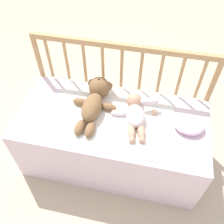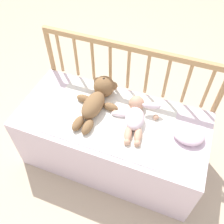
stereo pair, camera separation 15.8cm
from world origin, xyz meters
The scene contains 7 objects.
ground_plane centered at (0.00, 0.00, 0.00)m, with size 12.00×12.00×0.00m, color #C6B293.
crib_mattress centered at (0.00, 0.00, 0.24)m, with size 1.26×0.59×0.48m.
crib_rail centered at (0.00, 0.32, 0.60)m, with size 1.26×0.04×0.84m.
blanket centered at (-0.01, 0.01, 0.49)m, with size 0.80×0.53×0.01m.
teddy_bear centered at (-0.13, 0.09, 0.54)m, with size 0.31×0.46×0.15m.
baby centered at (0.14, 0.04, 0.53)m, with size 0.31×0.37×0.10m.
small_pillow centered at (0.49, 0.03, 0.51)m, with size 0.19×0.16×0.06m.
Camera 2 is at (0.37, -0.96, 1.74)m, focal length 40.00 mm.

